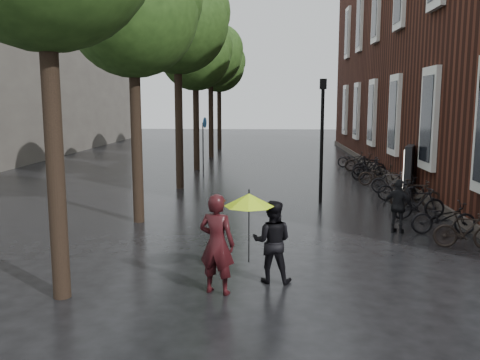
# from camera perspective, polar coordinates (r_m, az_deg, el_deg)

# --- Properties ---
(ground) EXTENTS (120.00, 120.00, 0.00)m
(ground) POSITION_cam_1_polar(r_m,az_deg,el_deg) (8.57, 4.43, -16.01)
(ground) COLOR black
(brick_building) EXTENTS (10.20, 33.20, 12.00)m
(brick_building) POSITION_cam_1_polar(r_m,az_deg,el_deg) (29.35, 25.22, 12.66)
(brick_building) COLOR #38160F
(brick_building) RESTS_ON ground
(street_trees) EXTENTS (4.33, 34.03, 8.91)m
(street_trees) POSITION_cam_1_polar(r_m,az_deg,el_deg) (24.15, -6.01, 15.27)
(street_trees) COLOR black
(street_trees) RESTS_ON ground
(person_burgundy) EXTENTS (0.80, 0.64, 1.91)m
(person_burgundy) POSITION_cam_1_polar(r_m,az_deg,el_deg) (9.58, -2.61, -7.18)
(person_burgundy) COLOR black
(person_burgundy) RESTS_ON ground
(person_black) EXTENTS (0.87, 0.72, 1.66)m
(person_black) POSITION_cam_1_polar(r_m,az_deg,el_deg) (10.21, 3.63, -6.90)
(person_black) COLOR black
(person_black) RESTS_ON ground
(lime_umbrella) EXTENTS (0.98, 0.98, 1.45)m
(lime_umbrella) POSITION_cam_1_polar(r_m,az_deg,el_deg) (9.72, 1.02, -2.25)
(lime_umbrella) COLOR black
(lime_umbrella) RESTS_ON ground
(pedestrian_walking) EXTENTS (0.93, 0.78, 1.49)m
(pedestrian_walking) POSITION_cam_1_polar(r_m,az_deg,el_deg) (14.63, 17.40, -2.83)
(pedestrian_walking) COLOR black
(pedestrian_walking) RESTS_ON ground
(parked_bicycles) EXTENTS (2.06, 16.40, 1.03)m
(parked_bicycles) POSITION_cam_1_polar(r_m,az_deg,el_deg) (21.31, 16.22, 0.02)
(parked_bicycles) COLOR black
(parked_bicycles) RESTS_ON ground
(ad_lightbox) EXTENTS (0.29, 1.28, 1.92)m
(ad_lightbox) POSITION_cam_1_polar(r_m,az_deg,el_deg) (20.72, 18.43, 1.05)
(ad_lightbox) COLOR black
(ad_lightbox) RESTS_ON ground
(lamp_post) EXTENTS (0.23, 0.23, 4.38)m
(lamp_post) POSITION_cam_1_polar(r_m,az_deg,el_deg) (18.14, 9.20, 5.72)
(lamp_post) COLOR black
(lamp_post) RESTS_ON ground
(cycle_sign) EXTENTS (0.15, 0.51, 2.83)m
(cycle_sign) POSITION_cam_1_polar(r_m,az_deg,el_deg) (25.37, -4.08, 4.87)
(cycle_sign) COLOR #262628
(cycle_sign) RESTS_ON ground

